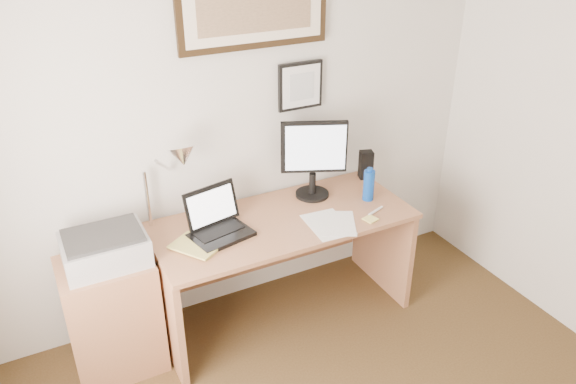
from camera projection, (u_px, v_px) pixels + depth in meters
wall_back at (233, 127)px, 3.43m from camera, size 3.50×0.02×2.50m
side_cabinet at (113, 316)px, 3.22m from camera, size 0.50×0.40×0.73m
water_bottle at (369, 185)px, 3.60m from camera, size 0.07×0.07×0.20m
bottle_cap at (370, 170)px, 3.55m from camera, size 0.04×0.04×0.02m
speaker at (366, 165)px, 3.89m from camera, size 0.11×0.10×0.20m
paper_sheet_a at (328, 224)px, 3.37m from camera, size 0.25×0.34×0.00m
paper_sheet_b at (338, 223)px, 3.38m from camera, size 0.32×0.36×0.00m
sticky_pad at (370, 219)px, 3.42m from camera, size 0.09×0.09×0.01m
marker_pen at (376, 211)px, 3.50m from camera, size 0.14×0.06×0.02m
book at (186, 255)px, 3.07m from camera, size 0.31×0.33×0.02m
desk at (277, 244)px, 3.61m from camera, size 1.60×0.70×0.75m
laptop at (218, 224)px, 3.26m from camera, size 0.38×0.36×0.26m
lcd_monitor at (314, 156)px, 3.56m from camera, size 0.40×0.22×0.52m
printer at (105, 248)px, 3.02m from camera, size 0.44×0.34×0.18m
desk_lamp at (179, 160)px, 3.15m from camera, size 0.29×0.27×0.53m
picture_large at (254, 7)px, 3.14m from camera, size 0.92×0.04×0.47m
picture_small at (301, 86)px, 3.50m from camera, size 0.30×0.03×0.30m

